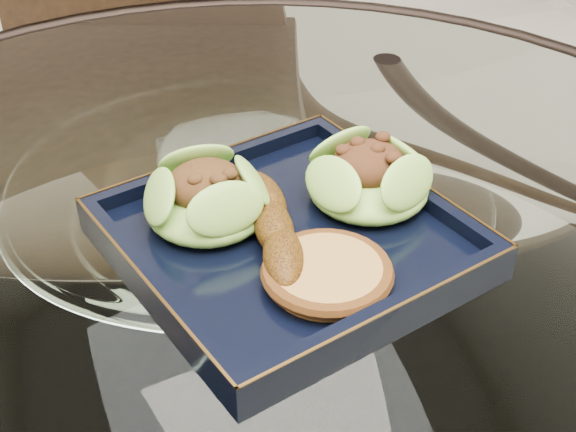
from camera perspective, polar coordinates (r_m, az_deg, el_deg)
name	(u,v)px	position (r m, az deg, el deg)	size (l,w,h in m)	color
dining_table	(254,351)	(0.84, -2.41, -9.56)	(1.13, 1.13, 0.77)	white
dining_chair	(138,135)	(1.24, -10.63, 5.69)	(0.59, 0.59, 1.05)	#311E10
navy_plate	(288,244)	(0.69, 0.00, -2.01)	(0.27, 0.27, 0.02)	black
lettuce_wrap_left	(208,201)	(0.70, -5.74, 1.08)	(0.11, 0.11, 0.04)	#5F942A
lettuce_wrap_right	(369,181)	(0.72, 5.75, 2.50)	(0.11, 0.11, 0.04)	#6EA730
roasted_plantain	(273,226)	(0.67, -1.05, -0.73)	(0.16, 0.03, 0.03)	#60350A
crumb_patty	(327,275)	(0.63, 2.81, -4.18)	(0.09, 0.09, 0.02)	#AC8039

